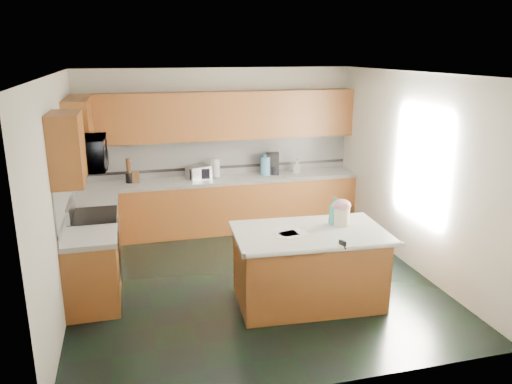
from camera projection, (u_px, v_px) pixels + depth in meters
name	position (u px, v px, depth m)	size (l,w,h in m)	color
floor	(252.00, 280.00, 6.70)	(4.60, 4.60, 0.00)	black
ceiling	(251.00, 74.00, 5.96)	(4.60, 4.60, 0.00)	white
wall_back	(218.00, 149.00, 8.49)	(4.60, 0.04, 2.70)	silver
wall_front	(319.00, 251.00, 4.17)	(4.60, 0.04, 2.70)	silver
wall_left	(57.00, 196.00, 5.77)	(0.04, 4.60, 2.70)	silver
wall_right	(414.00, 172.00, 6.90)	(0.04, 4.60, 2.70)	silver
back_base_cab	(223.00, 206.00, 8.44)	(4.60, 0.60, 0.86)	#4E250A
back_countertop	(222.00, 180.00, 8.32)	(4.60, 0.64, 0.06)	silver
back_upper_cab	(220.00, 116.00, 8.16)	(4.60, 0.33, 0.78)	#4E250A
back_backsplash	(219.00, 156.00, 8.49)	(4.60, 0.02, 0.63)	silver
back_accent_band	(219.00, 167.00, 8.54)	(4.60, 0.01, 0.05)	black
left_base_cab_rear	(98.00, 230.00, 7.30)	(0.60, 0.82, 0.86)	#4E250A
left_counter_rear	(95.00, 200.00, 7.17)	(0.64, 0.82, 0.06)	silver
left_base_cab_front	(92.00, 274.00, 5.87)	(0.60, 0.72, 0.86)	#4E250A
left_counter_front	(89.00, 238.00, 5.75)	(0.64, 0.72, 0.06)	silver
left_backsplash	(66.00, 192.00, 6.32)	(0.02, 2.30, 0.63)	silver
left_accent_band	(68.00, 207.00, 6.37)	(0.01, 2.30, 0.05)	black
left_upper_cab_rear	(79.00, 127.00, 6.98)	(0.33, 1.09, 0.78)	#4E250A
left_upper_cab_front	(67.00, 148.00, 5.43)	(0.33, 0.72, 0.78)	#4E250A
range_body	(95.00, 250.00, 6.56)	(0.60, 0.76, 0.88)	#B7B7BC
range_oven_door	(118.00, 251.00, 6.64)	(0.02, 0.68, 0.55)	black
range_cooktop	(92.00, 217.00, 6.43)	(0.62, 0.78, 0.04)	black
range_handle	(118.00, 224.00, 6.54)	(0.02, 0.02, 0.66)	#B7B7BC
range_backguard	(70.00, 210.00, 6.34)	(0.06, 0.76, 0.18)	#B7B7BC
microwave	(86.00, 154.00, 6.20)	(0.73, 0.50, 0.41)	#B7B7BC
island_base	(309.00, 269.00, 6.01)	(1.69, 0.96, 0.86)	#4E250A
island_top	(310.00, 233.00, 5.88)	(1.79, 1.06, 0.06)	silver
island_bullnose	(327.00, 250.00, 5.39)	(0.06, 0.06, 1.79)	silver
treat_jar	(341.00, 216.00, 6.05)	(0.21, 0.21, 0.22)	#F1E4C6
treat_jar_lid	(342.00, 205.00, 6.01)	(0.23, 0.23, 0.14)	#CA8594
treat_jar_knob	(342.00, 201.00, 6.00)	(0.03, 0.03, 0.07)	tan
treat_jar_knob_end_l	(339.00, 201.00, 5.99)	(0.04, 0.04, 0.04)	tan
treat_jar_knob_end_r	(345.00, 201.00, 6.01)	(0.04, 0.04, 0.04)	tan
soap_bottle_island	(334.00, 211.00, 6.05)	(0.13, 0.13, 0.34)	teal
paper_sheet_a	(294.00, 234.00, 5.78)	(0.31, 0.23, 0.00)	white
paper_sheet_b	(286.00, 234.00, 5.78)	(0.26, 0.19, 0.00)	white
clamp_body	(342.00, 244.00, 5.44)	(0.03, 0.09, 0.08)	black
clamp_handle	(344.00, 248.00, 5.40)	(0.01, 0.01, 0.06)	black
knife_block	(136.00, 177.00, 7.99)	(0.11, 0.09, 0.19)	#472814
utensil_crock	(130.00, 178.00, 8.00)	(0.13, 0.13, 0.16)	black
utensil_bundle	(129.00, 166.00, 7.94)	(0.07, 0.07, 0.23)	#472814
toaster_oven	(199.00, 172.00, 8.23)	(0.37, 0.25, 0.21)	#B7B7BC
toaster_oven_door	(200.00, 174.00, 8.12)	(0.33, 0.01, 0.17)	black
paper_towel	(216.00, 168.00, 8.34)	(0.14, 0.14, 0.31)	white
paper_towel_base	(216.00, 176.00, 8.38)	(0.21, 0.21, 0.01)	#B7B7BC
water_jug	(266.00, 165.00, 8.51)	(0.19, 0.19, 0.31)	#569BBF
water_jug_neck	(266.00, 155.00, 8.46)	(0.09, 0.09, 0.04)	#569BBF
coffee_maker	(272.00, 163.00, 8.55)	(0.21, 0.24, 0.36)	black
coffee_carafe	(273.00, 170.00, 8.53)	(0.15, 0.15, 0.15)	black
soap_bottle_back	(297.00, 167.00, 8.65)	(0.09, 0.10, 0.21)	white
soap_back_cap	(297.00, 160.00, 8.62)	(0.02, 0.02, 0.03)	red
window_light_proxy	(421.00, 164.00, 6.66)	(0.02, 1.40, 1.10)	white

